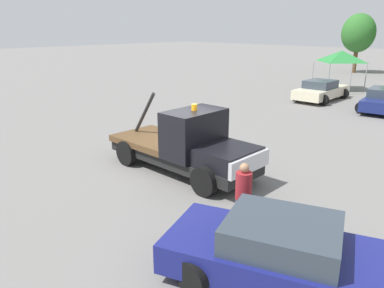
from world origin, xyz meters
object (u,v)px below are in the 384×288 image
person_near_truck (243,192)px  tree_right (358,33)px  tow_truck (189,146)px  canopy_tent_green (342,56)px  foreground_car (291,256)px  parked_car_cream (321,90)px

person_near_truck → tree_right: 35.92m
tow_truck → canopy_tent_green: size_ratio=1.87×
foreground_car → tree_right: (-12.74, 35.13, 3.36)m
person_near_truck → tree_right: size_ratio=0.29×
canopy_tent_green → tree_right: tree_right is taller
tow_truck → person_near_truck: 3.92m
tow_truck → tree_right: tree_right is taller
foreground_car → parked_car_cream: same height
person_near_truck → tree_right: (-10.87, 34.10, 3.02)m
parked_car_cream → tree_right: (-4.57, 17.08, 3.36)m
foreground_car → tree_right: tree_right is taller
parked_car_cream → canopy_tent_green: size_ratio=1.58×
tree_right → parked_car_cream: bearing=-75.0°
tow_truck → tree_right: 33.33m
person_near_truck → tree_right: tree_right is taller
tow_truck → canopy_tent_green: bearing=100.1°
person_near_truck → parked_car_cream: 18.15m
person_near_truck → parked_car_cream: person_near_truck is taller
tow_truck → parked_car_cream: (-2.78, 15.28, -0.28)m
person_near_truck → parked_car_cream: bearing=-38.3°
foreground_car → parked_car_cream: size_ratio=1.10×
tow_truck → person_near_truck: tow_truck is taller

